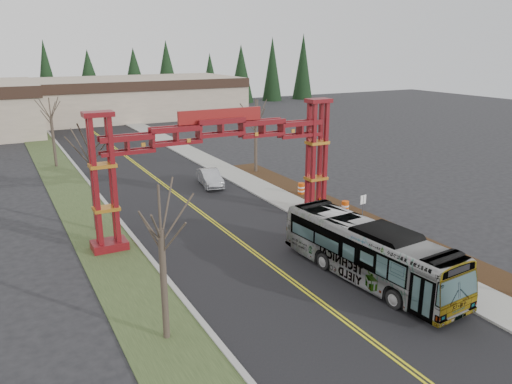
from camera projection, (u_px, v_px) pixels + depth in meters
ground at (403, 365)px, 20.61m from camera, size 200.00×200.00×0.00m
road at (188, 203)px, 41.75m from camera, size 12.00×110.00×0.02m
lane_line_left at (187, 203)px, 41.69m from camera, size 0.12×100.00×0.01m
lane_line_right at (189, 203)px, 41.80m from camera, size 0.12×100.00×0.01m
curb_right at (253, 192)px, 44.52m from camera, size 0.30×110.00×0.15m
sidewalk_right at (267, 190)px, 45.17m from camera, size 2.60×110.00×0.14m
landscape_strip at (409, 240)px, 33.67m from camera, size 2.60×50.00×0.12m
grass_median at (89, 217)px, 38.12m from camera, size 4.00×110.00×0.08m
curb_left at (114, 213)px, 38.95m from camera, size 0.30×110.00×0.15m
gateway_arch at (221, 147)px, 34.14m from camera, size 18.20×1.60×8.90m
retail_building_east at (132, 97)px, 91.77m from camera, size 38.00×20.30×7.00m
conifer_treeline at (65, 79)px, 96.70m from camera, size 116.10×5.60×13.00m
transit_bus at (369, 252)px, 27.72m from camera, size 3.72×12.05×3.30m
silver_sedan at (210, 178)px, 46.67m from camera, size 2.38×4.91×1.55m
bare_tree_median_near at (161, 230)px, 21.01m from camera, size 2.97×2.97×7.19m
bare_tree_median_mid at (90, 150)px, 34.04m from camera, size 3.10×3.10×7.88m
bare_tree_median_far at (51, 117)px, 52.65m from camera, size 3.06×3.06×7.45m
bare_tree_right_far at (256, 121)px, 50.41m from camera, size 3.25×3.25×7.53m
street_sign at (363, 204)px, 35.84m from camera, size 0.54×0.12×2.39m
barrel_south at (345, 208)px, 38.84m from camera, size 0.58×0.58×1.07m
barrel_mid at (322, 205)px, 39.64m from camera, size 0.56×0.56×1.04m
barrel_north at (301, 189)px, 43.87m from camera, size 0.59×0.59×1.09m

